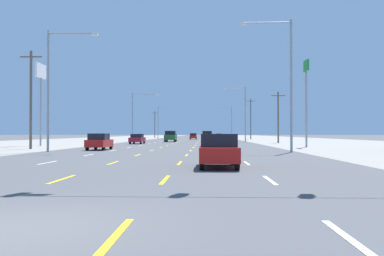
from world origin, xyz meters
TOP-DOWN VIEW (x-y plane):
  - ground_plane at (0.00, 66.00)m, footprint 572.00×572.00m
  - lot_apron_left at (-24.75, 66.00)m, footprint 28.00×440.00m
  - lot_apron_right at (24.75, 66.00)m, footprint 28.00×440.00m
  - lane_markings at (0.00, 104.50)m, footprint 10.64×227.60m
  - signal_span_wire at (-0.37, 7.35)m, footprint 25.75×0.52m
  - hatchback_inner_right_nearest at (3.70, 11.89)m, footprint 1.72×3.90m
  - hatchback_far_left_near at (-6.80, 30.55)m, footprint 1.72×3.90m
  - sedan_far_left_mid at (-6.95, 52.06)m, footprint 1.80×4.50m
  - suv_inner_left_midfar at (-3.26, 65.92)m, footprint 1.98×4.90m
  - suv_inner_right_far at (3.35, 72.96)m, footprint 1.98×4.90m
  - hatchback_center_turn_farther at (-0.05, 93.74)m, footprint 1.72×3.90m
  - sedan_far_right_farthest at (6.91, 111.58)m, footprint 1.80×4.50m
  - pole_sign_left_row_1 at (-17.32, 42.46)m, footprint 0.24×2.76m
  - pole_sign_right_row_1 at (14.43, 39.13)m, footprint 0.24×1.67m
  - streetlight_left_row_0 at (-9.72, 26.80)m, footprint 4.33×0.26m
  - streetlight_right_row_0 at (9.75, 26.80)m, footprint 4.29×0.26m
  - streetlight_left_row_1 at (-9.58, 65.41)m, footprint 4.81×0.26m
  - streetlight_right_row_1 at (9.75, 65.41)m, footprint 4.07×0.26m
  - streetlight_left_row_2 at (-9.77, 104.02)m, footprint 3.71×0.26m
  - streetlight_right_row_2 at (9.55, 104.02)m, footprint 5.04×0.26m
  - utility_pole_left_row_0 at (-14.27, 32.78)m, footprint 2.20×0.26m
  - utility_pole_right_row_1 at (14.60, 57.72)m, footprint 2.20×0.26m
  - utility_pole_right_row_2 at (14.40, 95.15)m, footprint 2.20×0.26m
  - utility_pole_left_row_3 at (-13.33, 121.89)m, footprint 2.20×0.26m

SIDE VIEW (x-z plane):
  - ground_plane at x=0.00m, z-range 0.00..0.00m
  - lot_apron_left at x=-24.75m, z-range 0.00..0.01m
  - lot_apron_right at x=24.75m, z-range 0.00..0.01m
  - lane_markings at x=0.00m, z-range 0.00..0.01m
  - sedan_far_left_mid at x=-6.95m, z-range 0.03..1.49m
  - sedan_far_right_farthest at x=6.91m, z-range 0.03..1.49m
  - hatchback_inner_right_nearest at x=3.70m, z-range 0.01..1.55m
  - hatchback_far_left_near at x=-6.80m, z-range 0.01..1.55m
  - hatchback_center_turn_farther at x=-0.05m, z-range 0.01..1.55m
  - suv_inner_left_midfar at x=-3.26m, z-range 0.04..2.02m
  - suv_inner_right_far at x=3.35m, z-range 0.04..2.02m
  - utility_pole_right_row_1 at x=14.60m, z-range 0.19..8.32m
  - utility_pole_left_row_3 at x=-13.33m, z-range 0.19..8.84m
  - utility_pole_left_row_0 at x=-14.27m, z-range 0.20..9.96m
  - streetlight_left_row_2 at x=-9.77m, z-range 0.71..9.58m
  - streetlight_left_row_1 at x=-9.58m, z-range 0.83..9.71m
  - utility_pole_right_row_2 at x=14.40m, z-range 0.20..10.44m
  - streetlight_right_row_2 at x=9.55m, z-range 0.86..9.81m
  - streetlight_right_row_1 at x=9.75m, z-range 0.76..10.54m
  - signal_span_wire at x=-0.37m, z-range 0.97..10.34m
  - streetlight_left_row_0 at x=-9.72m, z-range 0.80..11.02m
  - streetlight_right_row_0 at x=9.75m, z-range 0.81..11.77m
  - pole_sign_right_row_1 at x=14.43m, z-range 2.07..11.85m
  - pole_sign_left_row_1 at x=-17.32m, z-range 2.88..13.05m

